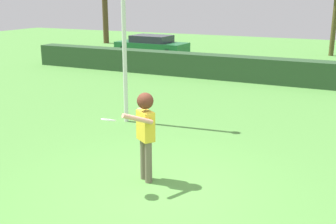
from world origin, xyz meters
name	(u,v)px	position (x,y,z in m)	size (l,w,h in m)	color
ground_plane	(155,189)	(0.00, 0.00, 0.00)	(60.00, 60.00, 0.00)	#549340
person	(145,127)	(-0.35, 0.28, 1.12)	(0.49, 0.84, 1.78)	#6C6050
frisbee	(108,120)	(-0.73, -0.40, 1.39)	(0.27, 0.27, 0.10)	white
lamppost	(123,12)	(-2.77, 3.58, 3.08)	(0.24, 0.24, 5.53)	silver
hedge_row	(276,71)	(0.00, 10.87, 0.51)	(23.92, 0.90, 1.02)	#2C4B2B
parked_car_green	(152,45)	(-8.15, 15.51, 0.69)	(4.27, 1.96, 1.25)	#1E6633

